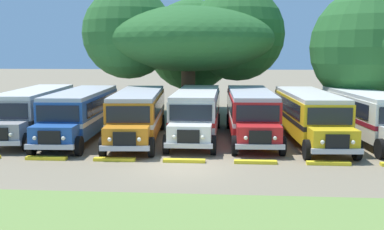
{
  "coord_description": "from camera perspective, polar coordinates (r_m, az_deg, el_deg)",
  "views": [
    {
      "loc": [
        2.06,
        -20.79,
        5.25
      ],
      "look_at": [
        0.0,
        5.82,
        1.6
      ],
      "focal_mm": 44.4,
      "sensor_mm": 36.0,
      "label": 1
    }
  ],
  "objects": [
    {
      "name": "curb_wheelstop_3",
      "position": [
        22.52,
        -0.95,
        -5.5
      ],
      "size": [
        2.0,
        0.36,
        0.15
      ],
      "primitive_type": "cube",
      "color": "yellow",
      "rests_on": "ground_plane"
    },
    {
      "name": "parked_bus_slot_2",
      "position": [
        28.33,
        -6.49,
        0.29
      ],
      "size": [
        3.37,
        10.94,
        2.82
      ],
      "rotation": [
        0.0,
        0.0,
        -1.5
      ],
      "color": "orange",
      "rests_on": "ground_plane"
    },
    {
      "name": "ground_plane",
      "position": [
        21.55,
        -1.2,
        -6.32
      ],
      "size": [
        220.0,
        220.0,
        0.0
      ],
      "primitive_type": "plane",
      "color": "#84755B"
    },
    {
      "name": "broad_shade_tree",
      "position": [
        38.22,
        -0.18,
        9.15
      ],
      "size": [
        15.47,
        14.73,
        10.33
      ],
      "color": "brown",
      "rests_on": "ground_plane"
    },
    {
      "name": "parked_bus_slot_5",
      "position": [
        28.32,
        13.93,
        0.11
      ],
      "size": [
        3.23,
        10.92,
        2.82
      ],
      "rotation": [
        0.0,
        0.0,
        -1.51
      ],
      "color": "yellow",
      "rests_on": "ground_plane"
    },
    {
      "name": "parked_bus_slot_1",
      "position": [
        29.25,
        -13.21,
        0.37
      ],
      "size": [
        3.05,
        10.89,
        2.82
      ],
      "rotation": [
        0.0,
        0.0,
        -1.53
      ],
      "color": "#23519E",
      "rests_on": "ground_plane"
    },
    {
      "name": "parked_bus_slot_4",
      "position": [
        28.74,
        7.08,
        0.39
      ],
      "size": [
        3.0,
        10.88,
        2.82
      ],
      "rotation": [
        0.0,
        0.0,
        -1.54
      ],
      "color": "red",
      "rests_on": "ground_plane"
    },
    {
      "name": "parked_bus_slot_6",
      "position": [
        29.6,
        20.26,
        0.18
      ],
      "size": [
        3.62,
        10.98,
        2.82
      ],
      "rotation": [
        0.0,
        0.0,
        -1.47
      ],
      "color": "silver",
      "rests_on": "ground_plane"
    },
    {
      "name": "parked_bus_slot_3",
      "position": [
        28.75,
        0.55,
        0.45
      ],
      "size": [
        2.71,
        10.84,
        2.82
      ],
      "rotation": [
        0.0,
        0.0,
        -1.57
      ],
      "color": "silver",
      "rests_on": "ground_plane"
    },
    {
      "name": "curb_wheelstop_4",
      "position": [
        22.46,
        7.63,
        -5.61
      ],
      "size": [
        2.0,
        0.36,
        0.15
      ],
      "primitive_type": "cube",
      "color": "yellow",
      "rests_on": "ground_plane"
    },
    {
      "name": "parked_bus_slot_0",
      "position": [
        30.99,
        -18.39,
        0.59
      ],
      "size": [
        3.36,
        10.94,
        2.82
      ],
      "rotation": [
        0.0,
        0.0,
        -1.5
      ],
      "color": "#9E9993",
      "rests_on": "ground_plane"
    },
    {
      "name": "curb_wheelstop_2",
      "position": [
        23.06,
        -9.29,
        -5.29
      ],
      "size": [
        2.0,
        0.36,
        0.15
      ],
      "primitive_type": "cube",
      "color": "yellow",
      "rests_on": "ground_plane"
    },
    {
      "name": "curb_wheelstop_5",
      "position": [
        22.9,
        16.07,
        -5.59
      ],
      "size": [
        2.0,
        0.36,
        0.15
      ],
      "primitive_type": "cube",
      "color": "yellow",
      "rests_on": "ground_plane"
    },
    {
      "name": "curb_wheelstop_1",
      "position": [
        24.07,
        -17.09,
        -4.98
      ],
      "size": [
        2.0,
        0.36,
        0.15
      ],
      "primitive_type": "cube",
      "color": "yellow",
      "rests_on": "ground_plane"
    }
  ]
}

